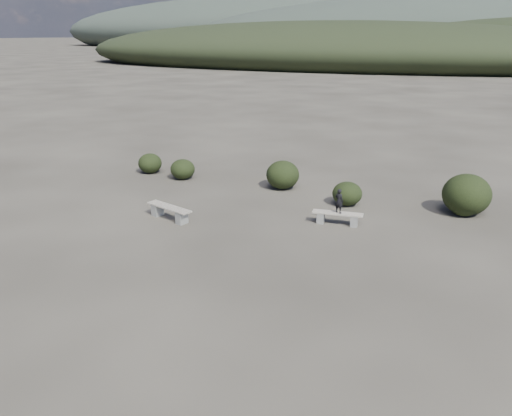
% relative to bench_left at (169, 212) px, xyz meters
% --- Properties ---
extents(ground, '(1200.00, 1200.00, 0.00)m').
position_rel_bench_left_xyz_m(ground, '(3.38, -3.95, -0.30)').
color(ground, '#312C26').
rests_on(ground, ground).
extents(bench_left, '(1.99, 0.89, 0.49)m').
position_rel_bench_left_xyz_m(bench_left, '(0.00, 0.00, 0.00)').
color(bench_left, slate).
rests_on(bench_left, ground).
extents(bench_right, '(1.78, 0.63, 0.44)m').
position_rel_bench_left_xyz_m(bench_right, '(5.60, 2.01, -0.03)').
color(bench_right, slate).
rests_on(bench_right, ground).
extents(seated_person, '(0.36, 0.30, 0.86)m').
position_rel_bench_left_xyz_m(seated_person, '(5.62, 2.02, 0.57)').
color(seated_person, black).
rests_on(seated_person, bench_right).
extents(shrub_a, '(1.11, 1.11, 0.91)m').
position_rel_bench_left_xyz_m(shrub_a, '(-2.42, 4.69, 0.16)').
color(shrub_a, black).
rests_on(shrub_a, ground).
extents(shrub_b, '(1.41, 1.41, 1.21)m').
position_rel_bench_left_xyz_m(shrub_b, '(2.28, 5.20, 0.31)').
color(shrub_b, black).
rests_on(shrub_b, ground).
extents(shrub_c, '(1.15, 1.15, 0.92)m').
position_rel_bench_left_xyz_m(shrub_c, '(5.35, 4.20, 0.16)').
color(shrub_c, black).
rests_on(shrub_c, ground).
extents(shrub_d, '(1.72, 1.72, 1.51)m').
position_rel_bench_left_xyz_m(shrub_d, '(9.56, 5.00, 0.46)').
color(shrub_d, black).
rests_on(shrub_d, ground).
extents(shrub_e, '(1.08, 1.08, 0.90)m').
position_rel_bench_left_xyz_m(shrub_e, '(9.53, 4.81, 0.15)').
color(shrub_e, black).
rests_on(shrub_e, ground).
extents(shrub_f, '(1.11, 1.11, 0.94)m').
position_rel_bench_left_xyz_m(shrub_f, '(-4.39, 4.93, 0.17)').
color(shrub_f, black).
rests_on(shrub_f, ground).
extents(mountain_ridges, '(500.00, 400.00, 56.00)m').
position_rel_bench_left_xyz_m(mountain_ridges, '(-4.11, 335.11, 10.54)').
color(mountain_ridges, black).
rests_on(mountain_ridges, ground).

